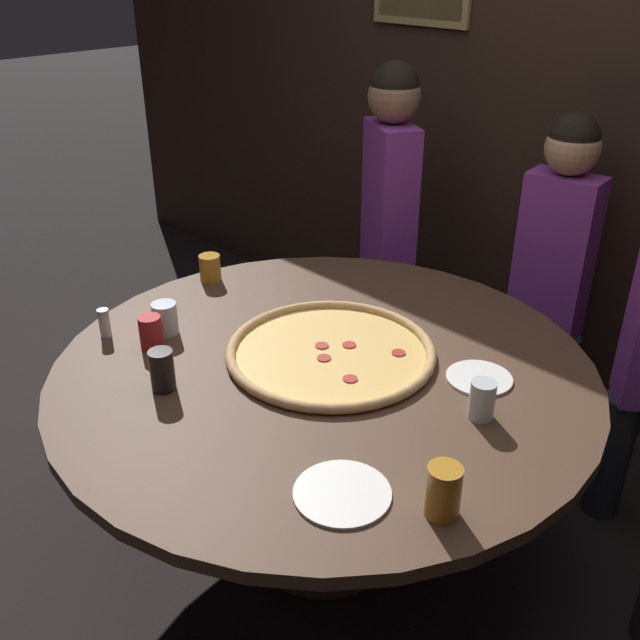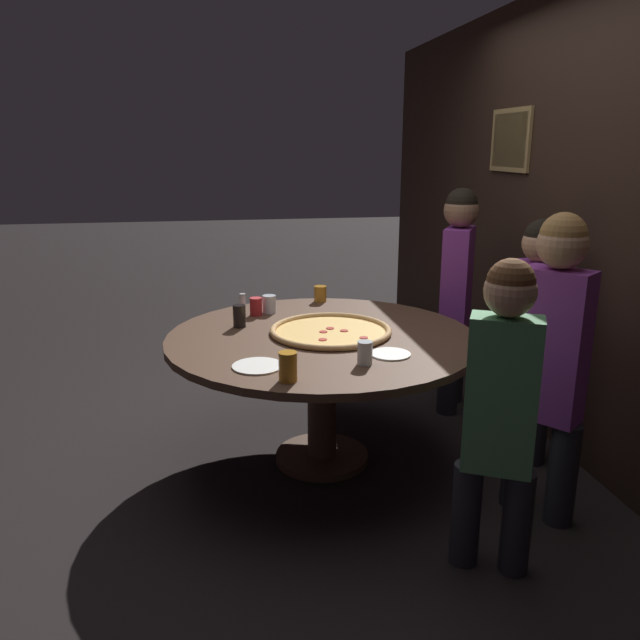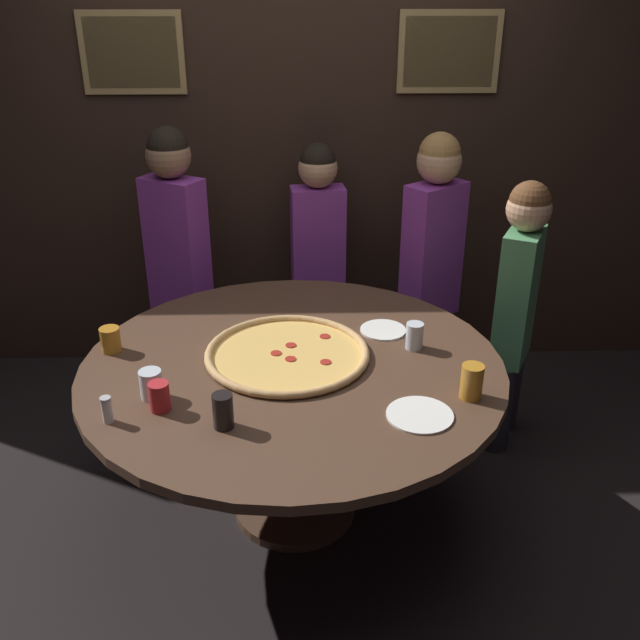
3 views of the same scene
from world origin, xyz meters
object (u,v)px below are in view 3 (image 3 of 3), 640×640
at_px(drink_cup_far_right, 160,397).
at_px(diner_far_right, 318,252).
at_px(diner_far_left, 516,302).
at_px(drink_cup_front_edge, 110,340).
at_px(drink_cup_beside_pizza, 472,382).
at_px(diner_side_right, 178,252).
at_px(white_plate_near_front, 420,415).
at_px(drink_cup_near_left, 151,384).
at_px(giant_pizza, 287,354).
at_px(dining_table, 293,389).
at_px(diner_centre_back, 432,257).
at_px(drink_cup_near_right, 415,336).
at_px(drink_cup_far_left, 223,411).
at_px(condiment_shaker, 107,410).
at_px(white_plate_beside_cup, 383,330).

distance_m(drink_cup_far_right, diner_far_right, 1.58).
xyz_separation_m(drink_cup_far_right, diner_far_left, (1.49, 0.85, -0.05)).
relative_size(drink_cup_front_edge, drink_cup_beside_pizza, 0.78).
bearing_deg(diner_side_right, white_plate_near_front, 157.94).
bearing_deg(diner_side_right, diner_far_right, -136.84).
xyz_separation_m(drink_cup_near_left, drink_cup_far_right, (0.04, -0.08, -0.00)).
xyz_separation_m(giant_pizza, drink_cup_near_left, (-0.48, -0.29, 0.04)).
xyz_separation_m(dining_table, diner_centre_back, (0.70, 0.92, 0.20)).
relative_size(drink_cup_near_right, diner_side_right, 0.08).
bearing_deg(diner_far_right, drink_cup_front_edge, 43.89).
bearing_deg(drink_cup_far_left, drink_cup_beside_pizza, 10.55).
height_order(diner_centre_back, diner_far_left, diner_centre_back).
relative_size(diner_centre_back, diner_far_left, 1.10).
bearing_deg(giant_pizza, diner_far_left, 24.40).
xyz_separation_m(drink_cup_near_left, condiment_shaker, (-0.12, -0.15, -0.00)).
bearing_deg(drink_cup_beside_pizza, drink_cup_near_right, 111.79).
xyz_separation_m(diner_centre_back, diner_far_left, (0.33, -0.39, -0.07)).
relative_size(white_plate_near_front, diner_far_right, 0.17).
bearing_deg(drink_cup_front_edge, drink_cup_near_right, -0.38).
bearing_deg(drink_cup_front_edge, white_plate_beside_cup, 7.51).
xyz_separation_m(drink_cup_far_left, drink_cup_near_right, (0.72, 0.54, -0.01)).
xyz_separation_m(drink_cup_beside_pizza, drink_cup_far_right, (-1.10, -0.05, -0.01)).
bearing_deg(diner_far_left, diner_centre_back, -112.84).
bearing_deg(giant_pizza, white_plate_beside_cup, 27.99).
height_order(drink_cup_far_left, drink_cup_far_right, drink_cup_far_left).
height_order(white_plate_near_front, diner_far_left, diner_far_left).
relative_size(drink_cup_front_edge, drink_cup_near_left, 0.94).
xyz_separation_m(drink_cup_beside_pizza, diner_far_left, (0.39, 0.79, -0.06)).
height_order(drink_cup_far_right, diner_far_left, diner_far_left).
height_order(drink_cup_near_right, white_plate_near_front, drink_cup_near_right).
relative_size(white_plate_near_front, diner_side_right, 0.16).
relative_size(drink_cup_beside_pizza, diner_far_right, 0.10).
distance_m(dining_table, drink_cup_far_right, 0.59).
height_order(drink_cup_front_edge, drink_cup_near_left, drink_cup_near_left).
xyz_separation_m(drink_cup_far_left, condiment_shaker, (-0.40, 0.04, -0.01)).
relative_size(drink_cup_far_left, diner_far_right, 0.09).
bearing_deg(diner_far_left, white_plate_beside_cup, -40.81).
distance_m(diner_side_right, diner_far_left, 1.69).
distance_m(giant_pizza, drink_cup_near_left, 0.56).
bearing_deg(drink_cup_far_left, drink_cup_near_right, 36.71).
relative_size(dining_table, diner_far_right, 1.23).
height_order(white_plate_beside_cup, diner_side_right, diner_side_right).
relative_size(drink_cup_near_right, white_plate_near_front, 0.47).
bearing_deg(drink_cup_front_edge, drink_cup_far_right, -57.97).
bearing_deg(condiment_shaker, diner_side_right, 88.73).
height_order(drink_cup_near_left, white_plate_beside_cup, drink_cup_near_left).
height_order(dining_table, diner_side_right, diner_side_right).
height_order(drink_cup_far_left, diner_far_right, diner_far_right).
distance_m(drink_cup_far_right, diner_far_left, 1.71).
xyz_separation_m(white_plate_beside_cup, diner_far_left, (0.65, 0.26, 0.00)).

